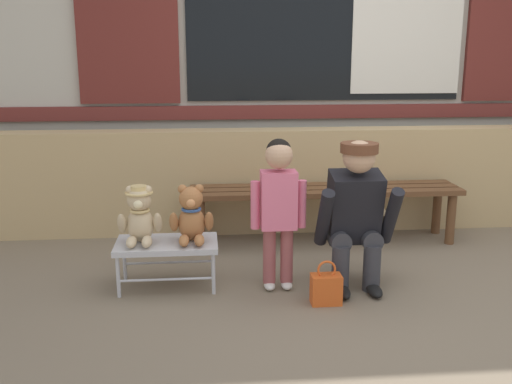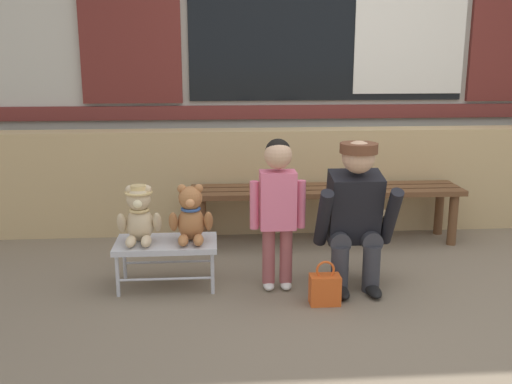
% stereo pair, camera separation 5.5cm
% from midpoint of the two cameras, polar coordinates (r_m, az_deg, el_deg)
% --- Properties ---
extents(ground_plane, '(60.00, 60.00, 0.00)m').
position_cam_midpoint_polar(ground_plane, '(3.76, 11.51, -9.76)').
color(ground_plane, '#756651').
extents(brick_low_wall, '(7.99, 0.25, 0.85)m').
position_cam_midpoint_polar(brick_low_wall, '(4.95, 7.10, 1.25)').
color(brick_low_wall, tan).
rests_on(brick_low_wall, ground).
extents(shop_facade, '(8.16, 0.26, 3.43)m').
position_cam_midpoint_polar(shop_facade, '(5.35, 6.35, 16.19)').
color(shop_facade, '#B7B2A3').
rests_on(shop_facade, ground).
extents(wooden_bench_long, '(2.10, 0.40, 0.44)m').
position_cam_midpoint_polar(wooden_bench_long, '(4.59, 6.39, -0.38)').
color(wooden_bench_long, brown).
rests_on(wooden_bench_long, ground).
extents(small_display_bench, '(0.64, 0.36, 0.30)m').
position_cam_midpoint_polar(small_display_bench, '(3.77, -9.09, -5.28)').
color(small_display_bench, '#BCBCC1').
rests_on(small_display_bench, ground).
extents(teddy_bear_with_hat, '(0.28, 0.27, 0.36)m').
position_cam_midpoint_polar(teddy_bear_with_hat, '(3.72, -11.67, -2.29)').
color(teddy_bear_with_hat, '#CCB289').
rests_on(teddy_bear_with_hat, small_display_bench).
extents(teddy_bear_plain, '(0.28, 0.26, 0.36)m').
position_cam_midpoint_polar(teddy_bear_plain, '(3.70, -6.73, -2.34)').
color(teddy_bear_plain, '#A86B3D').
rests_on(teddy_bear_plain, small_display_bench).
extents(child_standing, '(0.35, 0.18, 0.96)m').
position_cam_midpoint_polar(child_standing, '(3.60, 1.77, -0.58)').
color(child_standing, '#994C4C').
rests_on(child_standing, ground).
extents(adult_crouching, '(0.50, 0.49, 0.95)m').
position_cam_midpoint_polar(adult_crouching, '(3.71, 9.32, -2.10)').
color(adult_crouching, '#333338').
rests_on(adult_crouching, ground).
extents(handbag_on_ground, '(0.18, 0.11, 0.27)m').
position_cam_midpoint_polar(handbag_on_ground, '(3.55, 6.39, -9.30)').
color(handbag_on_ground, '#DB561E').
rests_on(handbag_on_ground, ground).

